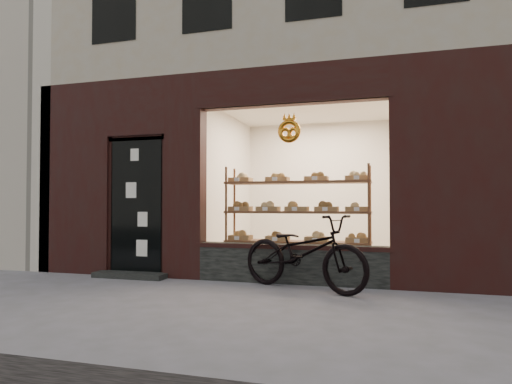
% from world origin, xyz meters
% --- Properties ---
extents(ground, '(90.00, 90.00, 0.00)m').
position_xyz_m(ground, '(0.00, 0.00, 0.00)').
color(ground, slate).
extents(display_shelf, '(2.20, 0.45, 1.70)m').
position_xyz_m(display_shelf, '(0.45, 2.55, 0.87)').
color(display_shelf, brown).
rests_on(display_shelf, ground).
extents(bicycle, '(1.99, 1.34, 0.99)m').
position_xyz_m(bicycle, '(0.71, 1.68, 0.50)').
color(bicycle, black).
rests_on(bicycle, ground).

